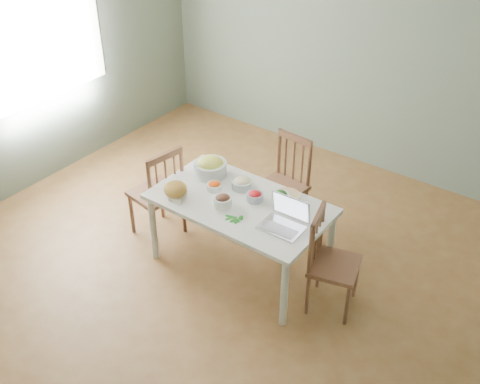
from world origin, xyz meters
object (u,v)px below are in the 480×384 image
Objects in this scene: chair_left at (156,191)px; chair_right at (335,263)px; chair_far at (281,186)px; bread_boule at (176,189)px; laptop at (282,216)px; dining_table at (240,235)px; bowl_squash at (210,167)px.

chair_right is at bearing 102.88° from chair_left.
chair_far is 1.12m from bread_boule.
chair_right is at bearing 18.81° from laptop.
dining_table is 1.57× the size of chair_left.
chair_left is 0.56m from bread_boule.
bowl_squash reaches higher than dining_table.
laptop reaches higher than chair_right.
chair_left reaches higher than chair_far.
bowl_squash reaches higher than bread_boule.
chair_far and laptop have the same top height.
chair_right is at bearing 3.43° from dining_table.
dining_table is at bearing 103.11° from chair_left.
dining_table is 0.91m from chair_right.
bread_boule is (-0.50, -0.25, 0.42)m from dining_table.
chair_far is (-0.04, 0.72, 0.12)m from dining_table.
chair_right is 4.47× the size of bread_boule.
dining_table is at bearing 166.00° from laptop.
dining_table is 0.95m from chair_left.
bread_boule is at bearing 76.16° from chair_left.
laptop is at bearing 97.58° from chair_left.
chair_right reaches higher than dining_table.
bread_boule is at bearing 87.37° from chair_right.
chair_far is 3.20× the size of bowl_squash.
bowl_squash is at bearing 127.36° from chair_left.
laptop is (0.95, -0.29, 0.03)m from bowl_squash.
chair_far reaches higher than chair_right.
chair_left is 2.82× the size of laptop.
chair_left is 1.07× the size of chair_right.
bread_boule is 0.68× the size of bowl_squash.
bowl_squash is (-0.43, -0.53, 0.32)m from chair_far.
chair_right is (0.94, -0.67, -0.02)m from chair_far.
chair_left reaches higher than bowl_squash.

